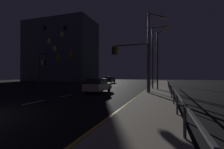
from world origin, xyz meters
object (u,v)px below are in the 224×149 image
at_px(building_distant, 61,52).
at_px(traffic_light_far_left, 57,61).
at_px(car_oncoming, 110,80).
at_px(street_lamp_corner, 159,54).
at_px(traffic_light_near_right, 48,64).
at_px(car, 98,85).
at_px(traffic_light_far_center, 133,57).
at_px(traffic_light_overhead_east, 132,57).
at_px(street_lamp_mid_block, 158,64).
at_px(street_lamp_across_street, 155,52).
at_px(street_lamp_far_end, 152,45).

bearing_deg(building_distant, traffic_light_far_left, -54.82).
xyz_separation_m(car_oncoming, street_lamp_corner, (12.88, -17.88, 3.81)).
xyz_separation_m(car_oncoming, traffic_light_near_right, (-1.13, -21.69, 2.68)).
bearing_deg(building_distant, traffic_light_near_right, -56.58).
height_order(car, traffic_light_far_left, traffic_light_far_left).
bearing_deg(traffic_light_far_center, car_oncoming, 115.03).
xyz_separation_m(traffic_light_overhead_east, street_lamp_mid_block, (2.03, 19.98, 0.58)).
xyz_separation_m(car, building_distant, (-27.79, 31.57, 9.55)).
height_order(traffic_light_far_left, street_lamp_across_street, street_lamp_across_street).
distance_m(traffic_light_near_right, street_lamp_corner, 14.57).
distance_m(traffic_light_overhead_east, traffic_light_far_left, 10.44).
relative_size(traffic_light_far_center, street_lamp_corner, 0.72).
bearing_deg(street_lamp_far_end, street_lamp_mid_block, 90.89).
bearing_deg(car, traffic_light_near_right, 171.79).
bearing_deg(traffic_light_overhead_east, car_oncoming, 115.86).
bearing_deg(car, traffic_light_far_center, 11.61).
relative_size(car_oncoming, building_distant, 0.19).
height_order(traffic_light_far_center, street_lamp_across_street, street_lamp_across_street).
relative_size(traffic_light_overhead_east, building_distant, 0.24).
distance_m(car_oncoming, street_lamp_far_end, 25.97).
xyz_separation_m(traffic_light_near_right, traffic_light_far_left, (0.68, 0.99, 0.42)).
bearing_deg(building_distant, street_lamp_across_street, -37.65).
bearing_deg(street_lamp_across_street, traffic_light_far_left, -164.62).
xyz_separation_m(street_lamp_across_street, building_distant, (-33.62, 25.94, 5.30)).
bearing_deg(traffic_light_far_left, street_lamp_mid_block, 58.15).
xyz_separation_m(traffic_light_overhead_east, street_lamp_far_end, (2.37, -1.86, 0.91)).
xyz_separation_m(car_oncoming, street_lamp_mid_block, (12.02, -0.62, 3.88)).
distance_m(car, street_lamp_mid_block, 23.17).
height_order(traffic_light_far_center, street_lamp_corner, street_lamp_corner).
bearing_deg(traffic_light_far_center, traffic_light_overhead_east, 102.06).
bearing_deg(street_lamp_mid_block, building_distant, 164.22).
xyz_separation_m(traffic_light_far_center, street_lamp_mid_block, (1.73, 21.41, 0.78)).
bearing_deg(car, street_lamp_mid_block, 76.17).
relative_size(traffic_light_overhead_east, street_lamp_across_street, 0.68).
xyz_separation_m(traffic_light_near_right, traffic_light_far_center, (11.42, -0.34, 0.42)).
xyz_separation_m(car_oncoming, street_lamp_far_end, (12.36, -22.45, 4.22)).
bearing_deg(building_distant, street_lamp_mid_block, -15.78).
distance_m(traffic_light_near_right, traffic_light_far_center, 11.43).
relative_size(car_oncoming, street_lamp_corner, 0.59).
relative_size(street_lamp_far_end, building_distant, 0.35).
relative_size(street_lamp_corner, street_lamp_across_street, 0.90).
bearing_deg(street_lamp_far_end, car, -176.62).
distance_m(traffic_light_far_left, street_lamp_far_end, 12.98).
bearing_deg(street_lamp_mid_block, street_lamp_far_end, -89.11).
distance_m(traffic_light_far_center, building_distant, 44.54).
height_order(street_lamp_across_street, building_distant, building_distant).
relative_size(traffic_light_far_center, street_lamp_far_end, 0.66).
bearing_deg(street_lamp_far_end, traffic_light_far_left, 172.19).
height_order(street_lamp_far_end, street_lamp_across_street, street_lamp_across_street).
bearing_deg(street_lamp_far_end, traffic_light_overhead_east, 141.96).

